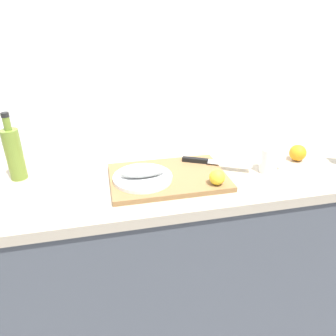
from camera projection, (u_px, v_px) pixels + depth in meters
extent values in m
plane|color=slate|center=(176.00, 319.00, 1.69)|extent=(12.00, 12.00, 0.00)
cube|color=white|center=(162.00, 72.00, 1.42)|extent=(3.20, 0.05, 2.50)
cube|color=#4C5159|center=(177.00, 258.00, 1.50)|extent=(2.00, 0.58, 0.86)
cube|color=#B7A88E|center=(178.00, 175.00, 1.30)|extent=(2.00, 0.60, 0.04)
cube|color=olive|center=(168.00, 177.00, 1.23)|extent=(0.45, 0.31, 0.02)
cylinder|color=white|center=(143.00, 178.00, 1.19)|extent=(0.23, 0.23, 0.01)
ellipsoid|color=#999E99|center=(142.00, 172.00, 1.17)|extent=(0.17, 0.07, 0.04)
cube|color=silver|center=(230.00, 164.00, 1.29)|extent=(0.18, 0.11, 0.00)
cube|color=black|center=(195.00, 160.00, 1.32)|extent=(0.11, 0.07, 0.02)
sphere|color=yellow|center=(217.00, 177.00, 1.14)|extent=(0.06, 0.06, 0.06)
cylinder|color=olive|center=(14.00, 155.00, 1.20)|extent=(0.06, 0.06, 0.20)
cylinder|color=olive|center=(7.00, 124.00, 1.14)|extent=(0.03, 0.03, 0.05)
cylinder|color=black|center=(5.00, 115.00, 1.13)|extent=(0.03, 0.03, 0.02)
cylinder|color=white|center=(269.00, 160.00, 1.27)|extent=(0.07, 0.07, 0.10)
torus|color=white|center=(280.00, 158.00, 1.28)|extent=(0.06, 0.01, 0.06)
sphere|color=orange|center=(298.00, 153.00, 1.37)|extent=(0.07, 0.07, 0.07)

